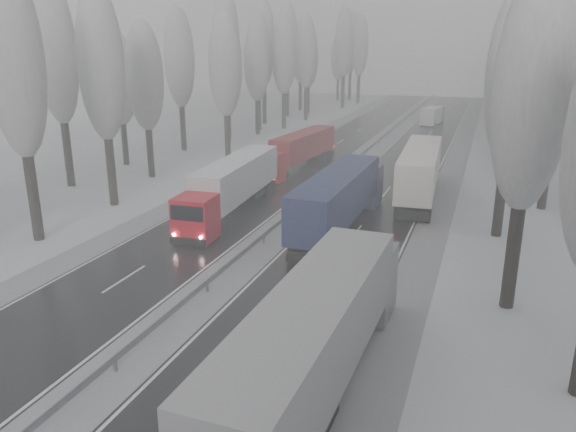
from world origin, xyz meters
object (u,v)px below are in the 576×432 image
Objects in this scene: truck_red_white at (232,184)px; truck_blue_box at (341,196)px; box_truck_distant at (432,115)px; truck_red_red at (299,149)px; truck_grey_tarp at (321,329)px; truck_cream_box at (421,168)px.

truck_blue_box is at bearing -11.73° from truck_red_white.
truck_red_white is at bearing -92.00° from box_truck_distant.
truck_blue_box reaches higher than box_truck_distant.
truck_grey_tarp is at bearing -64.45° from truck_red_red.
truck_red_white is (-8.95, 1.26, -0.17)m from truck_blue_box.
truck_blue_box is at bearing -57.27° from truck_red_red.
truck_red_red is (-0.18, 16.70, -0.21)m from truck_red_white.
truck_grey_tarp is 1.05× the size of truck_blue_box.
truck_cream_box is 15.05m from truck_red_red.
box_truck_distant is 0.51× the size of truck_red_red.
truck_grey_tarp is 29.66m from truck_cream_box.
truck_grey_tarp is 1.12× the size of truck_red_white.
truck_red_white is at bearing 124.24° from truck_grey_tarp.
truck_blue_box is 20.15m from truck_red_red.
truck_blue_box is at bearing -113.88° from truck_cream_box.
truck_red_white is at bearing -83.61° from truck_red_red.
truck_blue_box is 1.07× the size of truck_red_white.
truck_cream_box is 1.20× the size of truck_red_red.
truck_grey_tarp is 1.02× the size of truck_cream_box.
truck_cream_box is 2.34× the size of box_truck_distant.
box_truck_distant is at bearing 82.10° from truck_red_red.
truck_grey_tarp is 76.00m from box_truck_distant.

